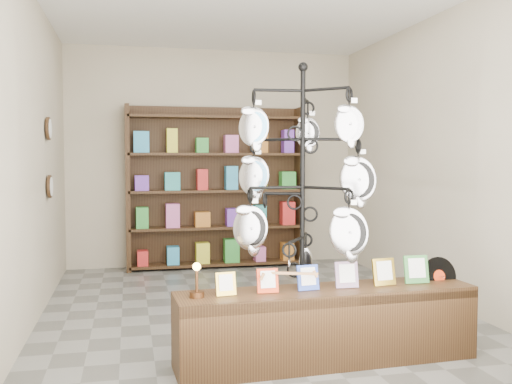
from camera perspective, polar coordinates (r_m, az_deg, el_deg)
ground at (r=5.75m, az=-0.47°, el=-11.66°), size 5.00×5.00×0.00m
room_envelope at (r=5.57m, az=-0.48°, el=7.07°), size 5.00×5.00×5.00m
display_tree at (r=4.27m, az=4.68°, el=0.43°), size 1.22×1.22×2.20m
front_shelf at (r=4.30m, az=7.12°, el=-13.08°), size 2.24×0.56×0.78m
back_shelving at (r=7.83m, az=-4.02°, el=-0.02°), size 2.42×0.36×2.20m
wall_clocks at (r=6.28m, az=-19.98°, el=3.24°), size 0.03×0.24×0.84m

